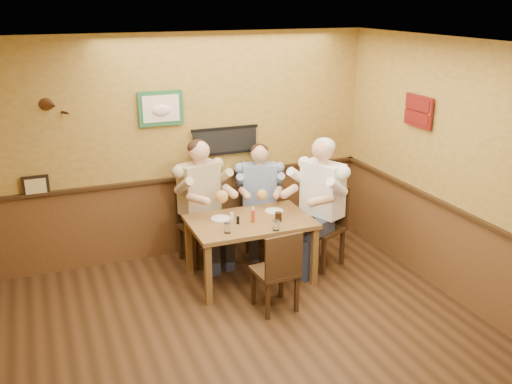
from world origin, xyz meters
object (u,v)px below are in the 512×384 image
at_px(chair_near_side, 275,269).
at_px(water_glass_mid, 276,225).
at_px(chair_right_end, 321,227).
at_px(diner_blue_polo, 259,203).
at_px(water_glass_left, 227,228).
at_px(diner_tan_shirt, 200,208).
at_px(diner_white_elder, 322,210).
at_px(pepper_shaker, 238,220).
at_px(cola_tumbler, 278,217).
at_px(chair_back_right, 259,216).
at_px(hot_sauce_bottle, 253,216).
at_px(dining_table, 250,227).
at_px(chair_back_left, 200,224).
at_px(salt_shaker, 232,216).

distance_m(chair_near_side, water_glass_mid, 0.51).
bearing_deg(chair_near_side, chair_right_end, -145.80).
distance_m(diner_blue_polo, water_glass_left, 1.32).
distance_m(diner_tan_shirt, water_glass_left, 0.96).
bearing_deg(diner_white_elder, pepper_shaker, -110.34).
distance_m(diner_blue_polo, diner_white_elder, 0.92).
bearing_deg(cola_tumbler, water_glass_left, -170.55).
xyz_separation_m(chair_right_end, water_glass_left, (-1.31, -0.28, 0.29)).
bearing_deg(water_glass_mid, chair_back_right, 76.69).
bearing_deg(water_glass_left, hot_sauce_bottle, 25.92).
xyz_separation_m(diner_white_elder, cola_tumbler, (-0.66, -0.17, 0.07)).
bearing_deg(chair_right_end, hot_sauce_bottle, -108.51).
relative_size(water_glass_left, hot_sauce_bottle, 0.68).
relative_size(dining_table, water_glass_left, 12.64).
height_order(chair_right_end, water_glass_left, chair_right_end).
bearing_deg(diner_blue_polo, pepper_shaker, -107.78).
relative_size(chair_right_end, hot_sauce_bottle, 6.25).
relative_size(chair_right_end, diner_blue_polo, 0.80).
xyz_separation_m(chair_back_left, diner_white_elder, (1.35, -0.67, 0.24)).
bearing_deg(diner_blue_polo, hot_sauce_bottle, -98.58).
distance_m(chair_back_right, chair_right_end, 0.92).
xyz_separation_m(chair_near_side, cola_tumbler, (0.29, 0.58, 0.34)).
bearing_deg(chair_back_right, chair_back_left, -156.27).
distance_m(chair_back_right, pepper_shaker, 1.09).
distance_m(chair_near_side, diner_white_elder, 1.24).
bearing_deg(chair_back_left, water_glass_left, -104.91).
relative_size(dining_table, salt_shaker, 15.77).
relative_size(dining_table, hot_sauce_bottle, 8.56).
distance_m(chair_near_side, hot_sauce_bottle, 0.75).
height_order(chair_near_side, diner_tan_shirt, diner_tan_shirt).
height_order(chair_near_side, diner_blue_polo, diner_blue_polo).
height_order(chair_back_left, diner_white_elder, diner_white_elder).
bearing_deg(chair_near_side, hot_sauce_bottle, -94.99).
distance_m(chair_back_right, chair_near_side, 1.57).
distance_m(water_glass_mid, pepper_shaker, 0.46).
height_order(diner_tan_shirt, cola_tumbler, diner_tan_shirt).
relative_size(chair_right_end, water_glass_left, 9.24).
relative_size(chair_back_left, pepper_shaker, 11.12).
bearing_deg(dining_table, hot_sauce_bottle, -87.93).
relative_size(water_glass_left, cola_tumbler, 1.08).
distance_m(chair_near_side, salt_shaker, 0.90).
bearing_deg(chair_near_side, diner_blue_polo, -110.30).
height_order(hot_sauce_bottle, salt_shaker, hot_sauce_bottle).
bearing_deg(hot_sauce_bottle, pepper_shaker, 174.57).
distance_m(chair_back_right, water_glass_left, 1.36).
distance_m(chair_back_left, salt_shaker, 0.71).
relative_size(chair_back_left, cola_tumbler, 9.64).
height_order(dining_table, chair_back_right, chair_back_right).
relative_size(diner_tan_shirt, diner_blue_polo, 1.10).
bearing_deg(water_glass_left, diner_tan_shirt, 92.06).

